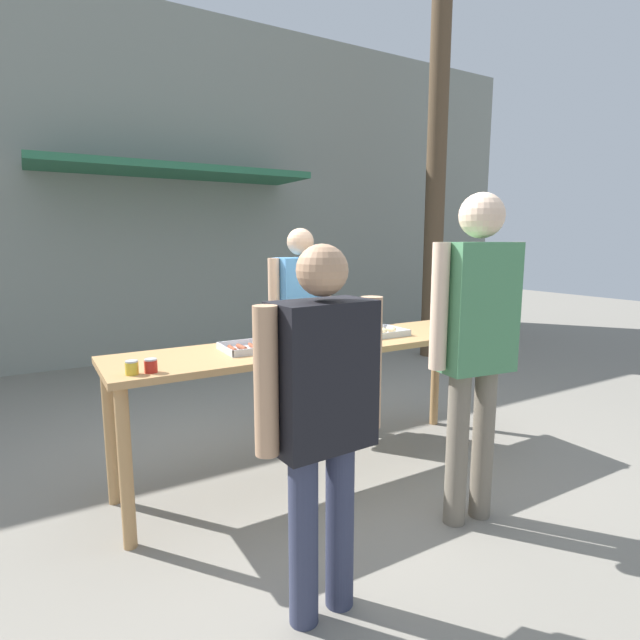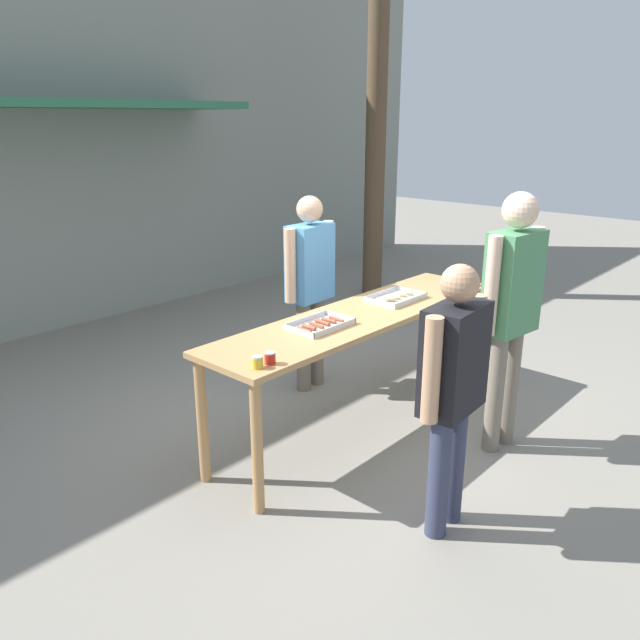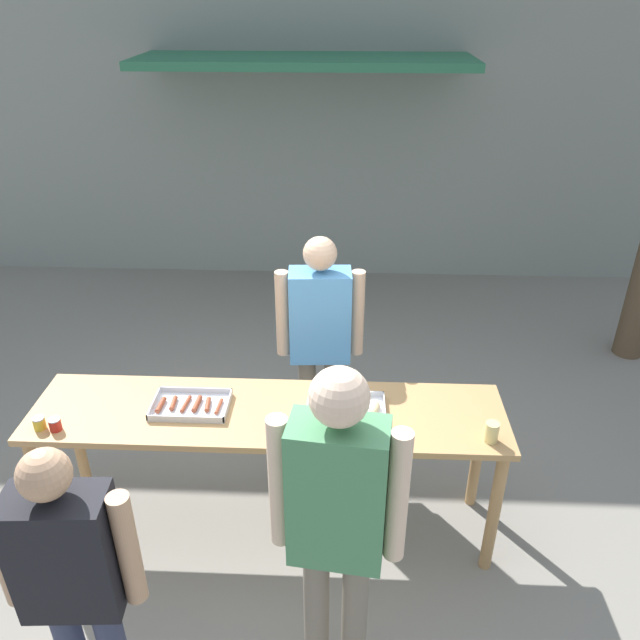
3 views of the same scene
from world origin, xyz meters
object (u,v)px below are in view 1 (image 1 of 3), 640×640
(food_tray_sausages, at_px, (257,347))
(utility_pole, at_px, (438,122))
(beer_cup, at_px, (474,323))
(person_customer_with_cup, at_px, (476,330))
(condiment_jar_ketchup, at_px, (151,366))
(person_server_behind_table, at_px, (301,311))
(condiment_jar_mustard, at_px, (132,368))
(person_customer_holding_hotdog, at_px, (322,405))
(food_tray_buns, at_px, (372,333))

(food_tray_sausages, bearing_deg, utility_pole, 32.25)
(beer_cup, relative_size, person_customer_with_cup, 0.06)
(beer_cup, bearing_deg, condiment_jar_ketchup, -179.68)
(person_server_behind_table, bearing_deg, condiment_jar_mustard, -150.10)
(condiment_jar_ketchup, distance_m, person_customer_holding_hotdog, 1.05)
(utility_pole, bearing_deg, condiment_jar_ketchup, -149.76)
(condiment_jar_ketchup, height_order, person_customer_holding_hotdog, person_customer_holding_hotdog)
(person_customer_holding_hotdog, relative_size, utility_pole, 0.26)
(person_customer_holding_hotdog, height_order, person_customer_with_cup, person_customer_with_cup)
(food_tray_sausages, distance_m, beer_cup, 1.69)
(person_customer_holding_hotdog, distance_m, person_customer_with_cup, 1.12)
(person_customer_with_cup, bearing_deg, utility_pole, -122.56)
(condiment_jar_ketchup, distance_m, beer_cup, 2.37)
(food_tray_buns, distance_m, beer_cup, 0.81)
(food_tray_sausages, distance_m, utility_pole, 4.70)
(condiment_jar_ketchup, relative_size, person_customer_holding_hotdog, 0.05)
(condiment_jar_ketchup, xyz_separation_m, utility_pole, (4.22, 2.46, 2.13))
(person_server_behind_table, distance_m, utility_pole, 3.80)
(condiment_jar_mustard, bearing_deg, person_server_behind_table, 33.14)
(food_tray_buns, height_order, utility_pole, utility_pole)
(food_tray_buns, xyz_separation_m, condiment_jar_mustard, (-1.67, -0.23, 0.02))
(condiment_jar_ketchup, height_order, person_server_behind_table, person_server_behind_table)
(condiment_jar_ketchup, relative_size, beer_cup, 0.63)
(condiment_jar_mustard, bearing_deg, person_customer_with_cup, -24.30)
(beer_cup, height_order, person_customer_with_cup, person_customer_with_cup)
(food_tray_buns, xyz_separation_m, condiment_jar_ketchup, (-1.58, -0.23, 0.02))
(beer_cup, height_order, person_server_behind_table, person_server_behind_table)
(condiment_jar_mustard, xyz_separation_m, utility_pole, (4.32, 2.45, 2.13))
(condiment_jar_mustard, height_order, person_customer_holding_hotdog, person_customer_holding_hotdog)
(condiment_jar_mustard, height_order, utility_pole, utility_pole)
(beer_cup, distance_m, person_customer_holding_hotdog, 2.12)
(condiment_jar_mustard, xyz_separation_m, person_customer_holding_hotdog, (0.56, -0.95, -0.01))
(condiment_jar_mustard, relative_size, person_customer_holding_hotdog, 0.05)
(condiment_jar_mustard, relative_size, utility_pole, 0.01)
(condiment_jar_ketchup, bearing_deg, beer_cup, 0.32)
(food_tray_sausages, xyz_separation_m, food_tray_buns, (0.89, 0.00, 0.01))
(food_tray_sausages, bearing_deg, person_server_behind_table, 46.48)
(utility_pole, bearing_deg, condiment_jar_mustard, -150.38)
(person_customer_holding_hotdog, height_order, utility_pole, utility_pole)
(food_tray_sausages, relative_size, food_tray_buns, 0.98)
(person_customer_holding_hotdog, xyz_separation_m, person_customer_with_cup, (1.09, 0.20, 0.17))
(beer_cup, bearing_deg, food_tray_sausages, 172.52)
(beer_cup, distance_m, person_server_behind_table, 1.37)
(condiment_jar_ketchup, height_order, utility_pole, utility_pole)
(beer_cup, bearing_deg, person_customer_with_cup, -137.23)
(beer_cup, xyz_separation_m, person_customer_with_cup, (-0.81, -0.75, 0.14))
(condiment_jar_mustard, bearing_deg, person_customer_holding_hotdog, -59.48)
(food_tray_buns, bearing_deg, condiment_jar_ketchup, -171.58)
(person_server_behind_table, bearing_deg, utility_pole, 24.40)
(person_server_behind_table, xyz_separation_m, utility_pole, (2.82, 1.48, 2.07))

